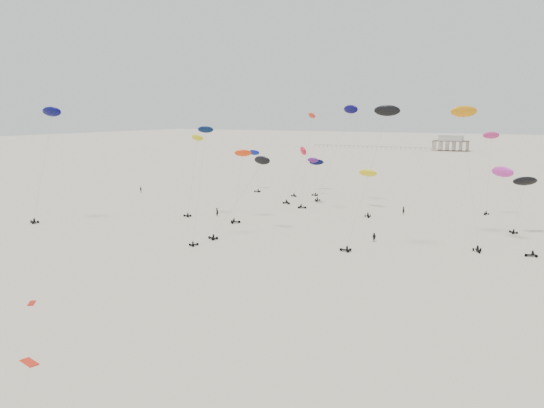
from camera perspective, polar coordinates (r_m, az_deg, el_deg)
The scene contains 26 objects.
ground_plane at distance 202.79m, azimuth 14.75°, elevation 2.82°, with size 900.00×900.00×0.00m, color beige.
pavilion_main at distance 351.29m, azimuth 18.67°, elevation 6.13°, with size 21.00×13.00×9.80m.
pier_fence at distance 363.12m, azimuth 10.47°, elevation 6.03°, with size 80.20×0.20×1.50m.
rig_1 at distance 99.53m, azimuth -7.58°, elevation 3.85°, with size 5.93×11.33×21.69m.
rig_2 at distance 105.24m, azimuth -2.53°, elevation 2.46°, with size 6.43×15.57×18.78m.
rig_3 at distance 133.02m, azimuth 22.40°, elevation 5.21°, with size 4.03×4.47×19.28m.
rig_4 at distance 144.29m, azimuth 7.82°, elevation 8.35°, with size 10.01×10.02×25.81m.
rig_5 at distance 118.10m, azimuth -3.45°, elevation 2.98°, with size 6.17×11.07×16.00m.
rig_6 at distance 106.73m, azimuth 20.16°, elevation 7.02°, with size 9.43×17.87×26.92m.
rig_7 at distance 130.63m, azimuth 3.89°, elevation 5.71°, with size 4.64×4.20×23.71m.
rig_8 at distance 115.11m, azimuth 25.42°, elevation 1.55°, with size 5.40×5.57×11.44m.
rig_9 at distance 162.56m, azimuth 4.77°, elevation 3.88°, with size 8.54×15.60×15.88m.
rig_10 at distance 164.51m, azimuth -1.86°, elevation 4.56°, with size 8.63×9.47×13.53m.
rig_11 at distance 153.10m, azimuth 3.71°, elevation 3.42°, with size 5.22×8.99×11.64m.
rig_12 at distance 105.24m, azimuth 24.06°, elevation 1.62°, with size 9.64×14.76×17.35m.
rig_13 at distance 126.64m, azimuth -22.93°, elevation 7.14°, with size 5.45×9.20×25.04m.
rig_14 at distance 138.72m, azimuth 3.04°, elevation 4.70°, with size 6.36×8.04×15.02m.
rig_17 at distance 93.76m, azimuth 11.34°, elevation 6.68°, with size 7.49×9.54×25.06m.
rig_18 at distance 132.76m, azimuth 10.26°, elevation 2.48°, with size 8.31×16.41×16.07m.
rig_19 at distance 124.19m, azimuth -8.28°, elevation 5.18°, with size 4.54×7.55×18.78m.
spectator_0 at distance 122.30m, azimuth -5.91°, elevation -1.32°, with size 0.84×0.58×2.32m, color black.
spectator_1 at distance 99.65m, azimuth 10.92°, elevation -4.00°, with size 0.95×0.55×1.93m, color black.
spectator_2 at distance 163.14m, azimuth -13.92°, elevation 1.23°, with size 1.20×0.64×2.02m, color black.
spectator_3 at distance 127.69m, azimuth 13.94°, elevation -1.09°, with size 0.80×0.55×2.20m, color black.
grounded_kite_a at distance 57.37m, azimuth -24.64°, elevation -15.25°, with size 2.20×0.90×0.08m, color red.
grounded_kite_b at distance 73.51m, azimuth -24.43°, elevation -9.71°, with size 1.80×0.70×0.07m, color red.
Camera 1 is at (43.89, 3.40, 23.41)m, focal length 35.00 mm.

